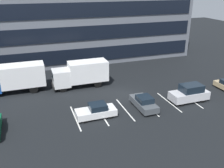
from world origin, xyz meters
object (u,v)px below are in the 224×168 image
box_truck_white (81,73)px  sedan_charcoal (144,103)px  sedan_white (96,111)px  suv_silver (190,93)px  box_truck_blue (15,77)px

box_truck_white → sedan_charcoal: size_ratio=1.77×
sedan_charcoal → sedan_white: 5.55m
box_truck_white → suv_silver: size_ratio=1.62×
suv_silver → sedan_white: bearing=-179.9°
box_truck_blue → sedan_charcoal: bearing=-35.3°
box_truck_blue → sedan_white: (7.86, -9.64, -1.31)m
box_truck_white → box_truck_blue: (-8.31, 0.96, 0.08)m
suv_silver → sedan_white: size_ratio=1.10×
box_truck_white → box_truck_blue: size_ratio=0.96×
box_truck_white → box_truck_blue: 8.36m
box_truck_white → suv_silver: 14.05m
sedan_white → suv_silver: bearing=0.1°
sedan_white → box_truck_white: bearing=87.0°
sedan_white → box_truck_blue: bearing=129.2°
box_truck_blue → sedan_white: 12.51m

